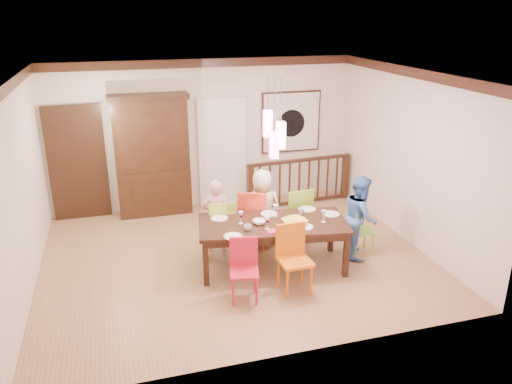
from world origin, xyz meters
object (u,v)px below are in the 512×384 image
object	(u,v)px
china_hutch	(152,155)
person_far_mid	(262,208)
person_far_left	(216,216)
chair_far_left	(221,222)
balustrade	(299,181)
chair_end_right	(361,226)
person_end_right	(360,217)
dining_table	(273,227)

from	to	relation	value
china_hutch	person_far_mid	distance (m)	2.57
china_hutch	person_far_left	bearing A→B (deg)	-67.64
chair_far_left	person_far_left	xyz separation A→B (m)	(-0.06, 0.10, 0.08)
balustrade	person_far_mid	distance (m)	2.05
chair_end_right	person_end_right	world-z (taller)	person_end_right
chair_end_right	person_far_left	xyz separation A→B (m)	(-2.23, 0.75, 0.14)
china_hutch	person_end_right	world-z (taller)	china_hutch
chair_end_right	person_far_left	size ratio (longest dim) A/B	0.68
person_far_left	dining_table	bearing A→B (deg)	136.42
person_far_left	person_far_mid	distance (m)	0.79
chair_far_left	balustrade	xyz separation A→B (m)	(2.00, 1.70, -0.04)
china_hutch	balustrade	bearing A→B (deg)	-6.89
china_hutch	person_end_right	bearing A→B (deg)	-42.59
chair_end_right	person_end_right	size ratio (longest dim) A/B	0.62
china_hutch	chair_end_right	bearing A→B (deg)	-41.68
chair_far_left	person_far_mid	size ratio (longest dim) A/B	0.71
balustrade	person_far_left	bearing A→B (deg)	-146.27
china_hutch	balustrade	xyz separation A→B (m)	(2.86, -0.35, -0.66)
chair_far_left	person_far_left	distance (m)	0.14
balustrade	person_far_mid	size ratio (longest dim) A/B	1.69
chair_end_right	person_end_right	xyz separation A→B (m)	(-0.05, -0.04, 0.19)
china_hutch	person_far_mid	bearing A→B (deg)	-50.71
chair_far_left	person_end_right	xyz separation A→B (m)	(2.11, -0.69, 0.13)
dining_table	balustrade	distance (m)	2.75
chair_far_left	china_hutch	size ratio (longest dim) A/B	0.40
chair_far_left	chair_end_right	distance (m)	2.27
chair_end_right	person_end_right	bearing A→B (deg)	127.89
dining_table	person_end_right	distance (m)	1.46
dining_table	chair_far_left	distance (m)	0.97
chair_far_left	chair_end_right	xyz separation A→B (m)	(2.17, -0.66, -0.06)
chair_far_left	chair_end_right	bearing A→B (deg)	166.20
dining_table	person_far_mid	bearing A→B (deg)	93.91
dining_table	person_far_mid	size ratio (longest dim) A/B	1.78
chair_end_right	person_far_mid	xyz separation A→B (m)	(-1.44, 0.75, 0.19)
dining_table	person_far_mid	world-z (taller)	person_far_mid
person_far_mid	person_end_right	distance (m)	1.60
china_hutch	person_far_mid	world-z (taller)	china_hutch
chair_far_left	person_end_right	world-z (taller)	person_end_right
person_far_mid	person_end_right	xyz separation A→B (m)	(1.39, -0.79, 0.01)
chair_end_right	china_hutch	distance (m)	4.12
balustrade	person_end_right	bearing A→B (deg)	-91.29
china_hutch	person_end_right	distance (m)	4.08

